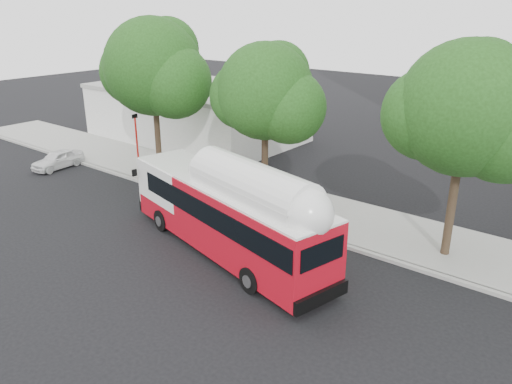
# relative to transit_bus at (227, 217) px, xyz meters

# --- Properties ---
(ground) EXTENTS (120.00, 120.00, 0.00)m
(ground) POSITION_rel_transit_bus_xyz_m (-1.37, -0.20, -1.73)
(ground) COLOR black
(ground) RESTS_ON ground
(sidewalk) EXTENTS (60.00, 5.00, 0.15)m
(sidewalk) POSITION_rel_transit_bus_xyz_m (-1.37, 6.30, -1.65)
(sidewalk) COLOR gray
(sidewalk) RESTS_ON ground
(curb_strip) EXTENTS (60.00, 0.30, 0.15)m
(curb_strip) POSITION_rel_transit_bus_xyz_m (-1.37, 3.70, -1.65)
(curb_strip) COLOR gray
(curb_strip) RESTS_ON ground
(red_curb_segment) EXTENTS (10.00, 0.32, 0.16)m
(red_curb_segment) POSITION_rel_transit_bus_xyz_m (-4.37, 3.70, -1.65)
(red_curb_segment) COLOR maroon
(red_curb_segment) RESTS_ON ground
(street_tree_left) EXTENTS (6.67, 5.80, 9.74)m
(street_tree_left) POSITION_rel_transit_bus_xyz_m (-9.89, 5.36, 4.88)
(street_tree_left) COLOR #2D2116
(street_tree_left) RESTS_ON ground
(street_tree_mid) EXTENTS (5.75, 5.00, 8.62)m
(street_tree_mid) POSITION_rel_transit_bus_xyz_m (-1.96, 5.86, 4.18)
(street_tree_mid) COLOR #2D2116
(street_tree_mid) RESTS_ON ground
(street_tree_right) EXTENTS (6.21, 5.40, 9.18)m
(street_tree_right) POSITION_rel_transit_bus_xyz_m (8.07, 5.66, 4.53)
(street_tree_right) COLOR #2D2116
(street_tree_right) RESTS_ON ground
(low_commercial_bldg) EXTENTS (16.20, 10.20, 4.25)m
(low_commercial_bldg) POSITION_rel_transit_bus_xyz_m (-15.37, 13.80, 0.42)
(low_commercial_bldg) COLOR silver
(low_commercial_bldg) RESTS_ON ground
(transit_bus) EXTENTS (12.67, 5.23, 3.70)m
(transit_bus) POSITION_rel_transit_bus_xyz_m (0.00, 0.00, 0.00)
(transit_bus) COLOR #B40C1B
(transit_bus) RESTS_ON ground
(parked_car) EXTENTS (3.66, 1.74, 1.21)m
(parked_car) POSITION_rel_transit_bus_xyz_m (-16.98, 2.19, -1.13)
(parked_car) COLOR silver
(parked_car) RESTS_ON ground
(signal_pole) EXTENTS (0.12, 0.39, 4.16)m
(signal_pole) POSITION_rel_transit_bus_xyz_m (-10.76, 3.97, 0.41)
(signal_pole) COLOR red
(signal_pole) RESTS_ON ground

